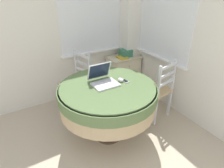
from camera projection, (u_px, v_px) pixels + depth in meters
corner_room_shell at (124, 38)px, 2.43m from camera, size 4.54×4.96×2.55m
round_dining_table at (108, 96)px, 2.46m from camera, size 1.21×1.21×0.78m
laptop at (103, 80)px, 2.43m from camera, size 0.30×0.32×0.24m
computer_mouse at (121, 80)px, 2.49m from camera, size 0.06×0.09×0.04m
cell_phone at (125, 81)px, 2.49m from camera, size 0.06×0.12×0.01m
dining_chair_near_back_window at (77, 83)px, 3.16m from camera, size 0.47×0.48×0.94m
dining_chair_near_right_window at (157, 91)px, 2.94m from camera, size 0.47×0.46×0.94m
corner_cabinet at (123, 73)px, 3.82m from camera, size 0.58×0.40×0.65m
storage_box at (126, 53)px, 3.66m from camera, size 0.19×0.19×0.13m
book_on_cabinet at (123, 58)px, 3.59m from camera, size 0.16×0.20×0.02m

